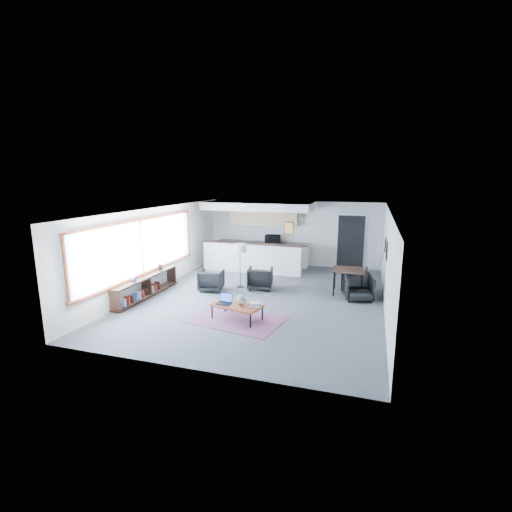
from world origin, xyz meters
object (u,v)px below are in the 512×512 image
(coffee_table, at_px, (237,306))
(dining_chair_far, at_px, (354,280))
(laptop, at_px, (225,300))
(armchair_right, at_px, (260,277))
(armchair_left, at_px, (211,279))
(microwave, at_px, (272,238))
(dining_table, at_px, (348,271))
(dining_chair_near, at_px, (359,288))
(floor_lamp, at_px, (240,250))
(book_stack, at_px, (255,304))
(ceramic_pot, at_px, (241,300))

(coffee_table, bearing_deg, dining_chair_far, 64.37)
(laptop, xyz_separation_m, armchair_right, (0.11, 2.71, -0.09))
(armchair_left, relative_size, microwave, 1.28)
(coffee_table, xyz_separation_m, armchair_left, (-1.64, 2.08, -0.01))
(coffee_table, height_order, armchair_right, armchair_right)
(armchair_left, distance_m, dining_table, 4.27)
(dining_chair_far, bearing_deg, dining_chair_near, 97.12)
(coffee_table, relative_size, dining_chair_near, 1.95)
(microwave, bearing_deg, armchair_left, -105.38)
(dining_table, height_order, dining_chair_far, dining_table)
(dining_table, xyz_separation_m, dining_chair_far, (0.18, 0.28, -0.34))
(dining_table, height_order, microwave, microwave)
(laptop, distance_m, dining_table, 4.17)
(floor_lamp, relative_size, dining_chair_near, 2.06)
(armchair_left, xyz_separation_m, microwave, (0.93, 4.00, 0.76))
(armchair_left, distance_m, armchair_right, 1.56)
(armchair_left, height_order, armchair_right, armchair_right)
(microwave, bearing_deg, armchair_right, -83.92)
(floor_lamp, bearing_deg, dining_chair_near, -3.08)
(book_stack, height_order, armchair_right, armchair_right)
(ceramic_pot, xyz_separation_m, dining_chair_near, (2.75, 2.55, -0.18))
(book_stack, height_order, armchair_left, armchair_left)
(laptop, relative_size, armchair_left, 0.52)
(armchair_left, height_order, floor_lamp, floor_lamp)
(coffee_table, xyz_separation_m, dining_table, (2.50, 3.07, 0.33))
(armchair_left, relative_size, dining_chair_far, 1.03)
(dining_chair_far, xyz_separation_m, microwave, (-3.39, 2.72, 0.77))
(armchair_right, height_order, dining_table, armchair_right)
(armchair_left, bearing_deg, laptop, 114.66)
(laptop, bearing_deg, armchair_right, 94.95)
(dining_table, distance_m, dining_chair_far, 0.48)
(dining_table, xyz_separation_m, microwave, (-3.21, 3.00, 0.42))
(laptop, distance_m, armchair_left, 2.45)
(book_stack, bearing_deg, dining_chair_near, 46.34)
(floor_lamp, bearing_deg, armchair_right, -3.24)
(dining_chair_far, bearing_deg, ceramic_pot, 47.68)
(coffee_table, relative_size, laptop, 3.58)
(laptop, distance_m, book_stack, 0.79)
(floor_lamp, bearing_deg, armchair_left, -137.14)
(coffee_table, xyz_separation_m, armchair_right, (-0.22, 2.72, 0.02))
(microwave, bearing_deg, ceramic_pot, -84.71)
(ceramic_pot, xyz_separation_m, dining_table, (2.40, 3.07, 0.17))
(laptop, xyz_separation_m, armchair_left, (-1.31, 2.07, -0.11))
(dining_chair_near, bearing_deg, dining_chair_far, 90.12)
(coffee_table, height_order, laptop, laptop)
(armchair_left, bearing_deg, armchair_right, -163.66)
(dining_chair_near, distance_m, dining_chair_far, 0.82)
(floor_lamp, distance_m, microwave, 3.33)
(coffee_table, xyz_separation_m, ceramic_pot, (0.10, 0.00, 0.16))
(ceramic_pot, distance_m, dining_table, 3.90)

